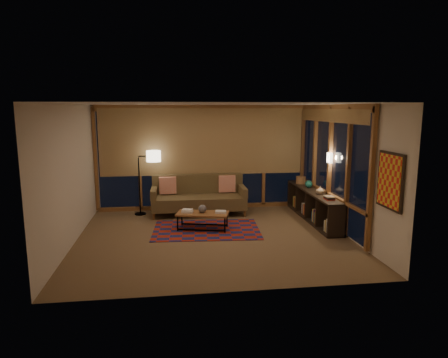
{
  "coord_description": "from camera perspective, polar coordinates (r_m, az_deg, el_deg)",
  "views": [
    {
      "loc": [
        -0.83,
        -7.83,
        2.62
      ],
      "look_at": [
        0.3,
        0.57,
        1.11
      ],
      "focal_mm": 32.0,
      "sensor_mm": 36.0,
      "label": 1
    }
  ],
  "objects": [
    {
      "name": "floor",
      "position": [
        8.3,
        -1.55,
        -8.31
      ],
      "size": [
        5.5,
        5.0,
        0.01
      ],
      "primitive_type": "cube",
      "color": "olive",
      "rests_on": "ground"
    },
    {
      "name": "coffee_table",
      "position": [
        8.78,
        -3.07,
        -6.02
      ],
      "size": [
        1.21,
        0.77,
        0.37
      ],
      "primitive_type": null,
      "rotation": [
        0.0,
        0.0,
        -0.25
      ],
      "color": "#966237",
      "rests_on": "floor"
    },
    {
      "name": "wall_sconce",
      "position": [
        9.04,
        14.86,
        2.96
      ],
      "size": [
        0.12,
        0.18,
        0.22
      ],
      "primitive_type": null,
      "color": "#FFEFC9",
      "rests_on": "walls"
    },
    {
      "name": "bookshelf",
      "position": [
        9.71,
        12.59,
        -3.66
      ],
      "size": [
        0.4,
        2.82,
        0.71
      ],
      "primitive_type": null,
      "color": "#32271E",
      "rests_on": "floor"
    },
    {
      "name": "wall_art",
      "position": [
        7.05,
        22.61,
        -0.25
      ],
      "size": [
        0.06,
        0.74,
        0.94
      ],
      "primitive_type": null,
      "color": "red",
      "rests_on": "walls"
    },
    {
      "name": "ceramic_pot",
      "position": [
        8.73,
        -3.11,
        -4.25
      ],
      "size": [
        0.24,
        0.24,
        0.18
      ],
      "primitive_type": "sphere",
      "rotation": [
        0.0,
        0.0,
        -0.49
      ],
      "color": "#2D2D31",
      "rests_on": "coffee_table"
    },
    {
      "name": "walls",
      "position": [
        7.98,
        -1.6,
        0.93
      ],
      "size": [
        5.51,
        5.01,
        2.7
      ],
      "color": "beige",
      "rests_on": "floor"
    },
    {
      "name": "basket",
      "position": [
        10.43,
        10.91,
        -0.15
      ],
      "size": [
        0.3,
        0.3,
        0.18
      ],
      "primitive_type": "cylinder",
      "rotation": [
        0.0,
        0.0,
        0.25
      ],
      "color": "#9F6E4B",
      "rests_on": "bookshelf"
    },
    {
      "name": "window_wall_back",
      "position": [
        10.37,
        -3.03,
        3.05
      ],
      "size": [
        5.3,
        0.16,
        2.6
      ],
      "primitive_type": null,
      "color": "#966237",
      "rests_on": "walls"
    },
    {
      "name": "teal_bowl",
      "position": [
        9.93,
        12.0,
        -0.72
      ],
      "size": [
        0.19,
        0.19,
        0.18
      ],
      "primitive_type": "sphere",
      "rotation": [
        0.0,
        0.0,
        0.1
      ],
      "color": "#1C675A",
      "rests_on": "bookshelf"
    },
    {
      "name": "pillow_right",
      "position": [
        10.22,
        0.42,
        -0.82
      ],
      "size": [
        0.43,
        0.14,
        0.43
      ],
      "primitive_type": null,
      "rotation": [
        0.0,
        0.0,
        0.0
      ],
      "color": "red",
      "rests_on": "sofa"
    },
    {
      "name": "area_rug",
      "position": [
        8.78,
        -2.53,
        -7.24
      ],
      "size": [
        2.39,
        1.68,
        0.01
      ],
      "primitive_type": "cube",
      "rotation": [
        0.0,
        0.0,
        -0.07
      ],
      "color": "#9F2410",
      "rests_on": "floor"
    },
    {
      "name": "pillow_left",
      "position": [
        10.1,
        -8.05,
        -1.06
      ],
      "size": [
        0.43,
        0.19,
        0.42
      ],
      "primitive_type": null,
      "rotation": [
        0.0,
        0.0,
        0.12
      ],
      "color": "red",
      "rests_on": "sofa"
    },
    {
      "name": "shelf_book_stack",
      "position": [
        8.76,
        14.81,
        -2.62
      ],
      "size": [
        0.19,
        0.26,
        0.07
      ],
      "primitive_type": null,
      "rotation": [
        0.0,
        0.0,
        0.06
      ],
      "color": "white",
      "rests_on": "bookshelf"
    },
    {
      "name": "book_stack_a",
      "position": [
        8.77,
        -5.26,
        -4.56
      ],
      "size": [
        0.29,
        0.25,
        0.07
      ],
      "primitive_type": null,
      "rotation": [
        0.0,
        0.0,
        -0.27
      ],
      "color": "white",
      "rests_on": "coffee_table"
    },
    {
      "name": "book_stack_b",
      "position": [
        8.69,
        -0.47,
        -4.72
      ],
      "size": [
        0.3,
        0.25,
        0.05
      ],
      "primitive_type": null,
      "rotation": [
        0.0,
        0.0,
        -0.16
      ],
      "color": "white",
      "rests_on": "coffee_table"
    },
    {
      "name": "sofa",
      "position": [
        9.95,
        -3.63,
        -2.4
      ],
      "size": [
        2.32,
        0.96,
        0.94
      ],
      "primitive_type": null,
      "rotation": [
        0.0,
        0.0,
        -0.01
      ],
      "color": "brown",
      "rests_on": "floor"
    },
    {
      "name": "ceiling",
      "position": [
        7.88,
        -1.65,
        10.67
      ],
      "size": [
        5.5,
        5.0,
        0.01
      ],
      "primitive_type": "cube",
      "color": "silver",
      "rests_on": "walls"
    },
    {
      "name": "window_wall_right",
      "position": [
        9.22,
        14.79,
        1.84
      ],
      "size": [
        0.16,
        3.7,
        2.6
      ],
      "primitive_type": null,
      "color": "#966237",
      "rests_on": "walls"
    },
    {
      "name": "floor_lamp",
      "position": [
        10.07,
        -12.01,
        -0.52
      ],
      "size": [
        0.56,
        0.39,
        1.6
      ],
      "primitive_type": null,
      "rotation": [
        0.0,
        0.0,
        -0.07
      ],
      "color": "black",
      "rests_on": "floor"
    },
    {
      "name": "vase",
      "position": [
        9.24,
        13.57,
        -1.55
      ],
      "size": [
        0.2,
        0.2,
        0.19
      ],
      "primitive_type": "imported",
      "rotation": [
        0.0,
        0.0,
        -0.14
      ],
      "color": "tan",
      "rests_on": "bookshelf"
    }
  ]
}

